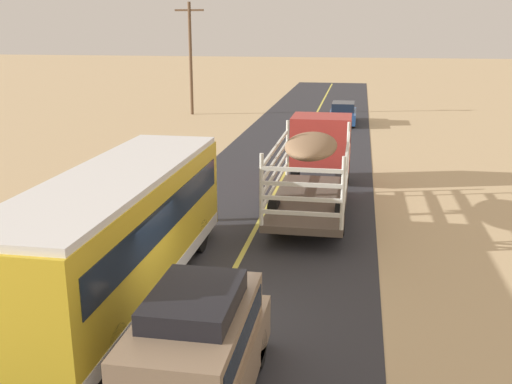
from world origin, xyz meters
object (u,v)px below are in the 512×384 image
object	(u,v)px
suv_near	(196,351)
power_pole_mid	(191,55)
car_far	(343,114)
livestock_truck	(317,152)
bus	(120,231)

from	to	relation	value
suv_near	power_pole_mid	size ratio (longest dim) A/B	0.55
car_far	power_pole_mid	xyz separation A→B (m)	(-11.66, 2.63, 3.77)
car_far	livestock_truck	bearing A→B (deg)	-91.43
suv_near	power_pole_mid	bearing A→B (deg)	106.07
bus	power_pole_mid	bearing A→B (deg)	102.80
suv_near	power_pole_mid	distance (m)	36.76
bus	power_pole_mid	xyz separation A→B (m)	(-7.06, 31.08, 2.71)
livestock_truck	car_far	xyz separation A→B (m)	(0.46, 18.48, -1.10)
livestock_truck	bus	size ratio (longest dim) A/B	0.97
livestock_truck	bus	xyz separation A→B (m)	(-4.14, -9.98, -0.04)
power_pole_mid	car_far	bearing A→B (deg)	-12.69
bus	car_far	distance (m)	28.84
bus	car_far	bearing A→B (deg)	80.82
car_far	power_pole_mid	size ratio (longest dim) A/B	0.53
suv_near	car_far	world-z (taller)	suv_near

